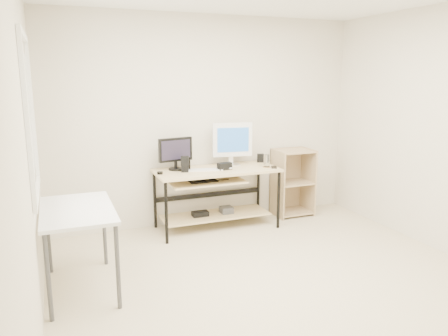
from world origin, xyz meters
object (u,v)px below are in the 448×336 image
at_px(side_table, 78,217).
at_px(white_imac, 232,141).
at_px(shelf_unit, 291,182).
at_px(audio_controller, 187,164).
at_px(desk, 214,186).
at_px(black_monitor, 176,152).

height_order(side_table, white_imac, white_imac).
bearing_deg(shelf_unit, white_imac, -178.96).
xyz_separation_m(side_table, white_imac, (1.95, 1.20, 0.39)).
bearing_deg(white_imac, shelf_unit, 8.88).
distance_m(side_table, audio_controller, 1.75).
relative_size(desk, shelf_unit, 1.67).
bearing_deg(black_monitor, audio_controller, -43.56).
height_order(shelf_unit, white_imac, white_imac).
height_order(shelf_unit, black_monitor, black_monitor).
xyz_separation_m(desk, side_table, (-1.65, -1.06, 0.13)).
distance_m(desk, side_table, 1.97).
bearing_deg(desk, audio_controller, 168.79).
bearing_deg(side_table, desk, 32.65).
xyz_separation_m(side_table, shelf_unit, (2.83, 1.22, -0.22)).
distance_m(desk, white_imac, 0.62).
bearing_deg(shelf_unit, black_monitor, -179.34).
xyz_separation_m(black_monitor, white_imac, (0.74, 0.00, 0.09)).
bearing_deg(desk, black_monitor, 162.30).
xyz_separation_m(desk, audio_controller, (-0.33, 0.06, 0.29)).
relative_size(desk, audio_controller, 9.55).
bearing_deg(shelf_unit, side_table, -156.67).
bearing_deg(side_table, audio_controller, 40.29).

